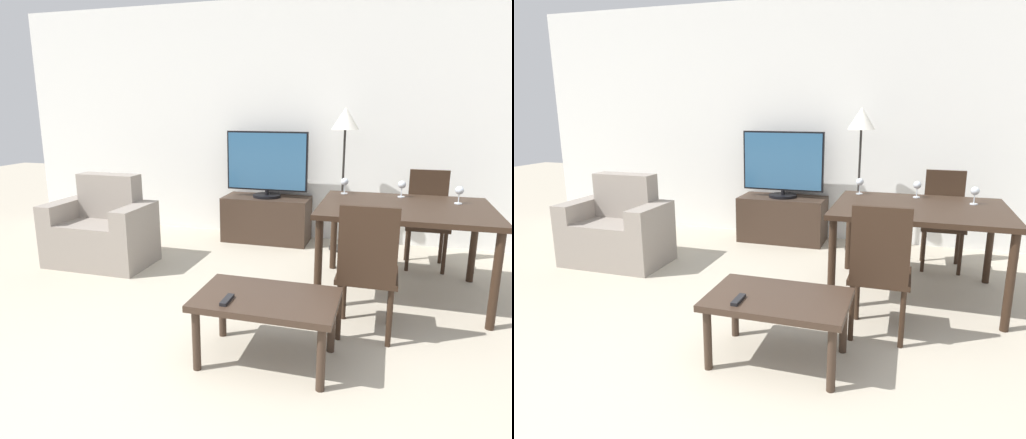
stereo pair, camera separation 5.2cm
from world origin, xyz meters
TOP-DOWN VIEW (x-y plane):
  - wall_back at (0.00, 3.76)m, footprint 7.32×0.06m
  - armchair at (-1.72, 2.23)m, footprint 0.99×0.61m
  - tv_stand at (-0.37, 3.46)m, footprint 0.98×0.47m
  - tv at (-0.37, 3.46)m, footprint 0.94×0.32m
  - coffee_table at (0.33, 0.93)m, footprint 0.85×0.54m
  - dining_table at (1.12, 2.24)m, footprint 1.34×1.07m
  - dining_chair_near at (0.88, 1.39)m, footprint 0.40×0.40m
  - dining_chair_far at (1.35, 3.09)m, footprint 0.40×0.40m
  - floor_lamp at (0.50, 3.34)m, footprint 0.28×0.28m
  - remote_primary at (0.13, 0.79)m, footprint 0.04×0.15m
  - wine_glass_left at (1.53, 2.45)m, footprint 0.07×0.07m
  - wine_glass_center at (1.09, 2.61)m, footprint 0.07×0.07m
  - wine_glass_right at (0.59, 2.63)m, footprint 0.07×0.07m

SIDE VIEW (x-z plane):
  - tv_stand at x=-0.37m, z-range 0.00..0.52m
  - armchair at x=-1.72m, z-range -0.12..0.75m
  - coffee_table at x=0.33m, z-range 0.15..0.58m
  - remote_primary at x=0.13m, z-range 0.42..0.44m
  - dining_chair_near at x=0.88m, z-range 0.04..0.97m
  - dining_chair_far at x=1.35m, z-range 0.04..0.97m
  - dining_table at x=1.12m, z-range 0.30..1.05m
  - wine_glass_left at x=1.53m, z-range 0.78..0.93m
  - wine_glass_center at x=1.09m, z-range 0.78..0.93m
  - wine_glass_right at x=0.59m, z-range 0.78..0.93m
  - tv at x=-0.37m, z-range 0.52..1.26m
  - floor_lamp at x=0.50m, z-range 0.53..2.05m
  - wall_back at x=0.00m, z-range 0.00..2.70m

